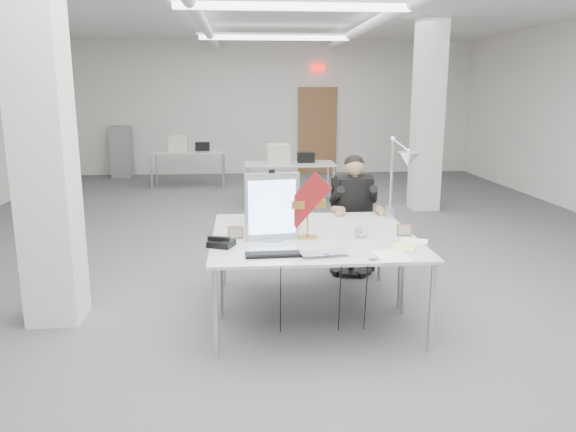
# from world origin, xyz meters

# --- Properties ---
(room_shell) EXTENTS (10.04, 14.04, 3.24)m
(room_shell) POSITION_xyz_m (0.04, 0.13, 1.69)
(room_shell) COLOR #505052
(room_shell) RESTS_ON ground
(desk_main) EXTENTS (1.80, 0.90, 0.02)m
(desk_main) POSITION_xyz_m (0.00, -2.50, 0.74)
(desk_main) COLOR silver
(desk_main) RESTS_ON room_shell
(desk_second) EXTENTS (1.80, 0.90, 0.02)m
(desk_second) POSITION_xyz_m (0.00, -1.60, 0.74)
(desk_second) COLOR silver
(desk_second) RESTS_ON room_shell
(bg_desk_a) EXTENTS (1.60, 0.80, 0.02)m
(bg_desk_a) POSITION_xyz_m (0.20, 3.00, 0.74)
(bg_desk_a) COLOR silver
(bg_desk_a) RESTS_ON room_shell
(bg_desk_b) EXTENTS (1.60, 0.80, 0.02)m
(bg_desk_b) POSITION_xyz_m (-1.80, 5.20, 0.74)
(bg_desk_b) COLOR silver
(bg_desk_b) RESTS_ON room_shell
(filing_cabinet) EXTENTS (0.45, 0.55, 1.20)m
(filing_cabinet) POSITION_xyz_m (-3.50, 6.65, 0.60)
(filing_cabinet) COLOR gray
(filing_cabinet) RESTS_ON room_shell
(office_chair) EXTENTS (0.68, 0.68, 1.17)m
(office_chair) POSITION_xyz_m (0.58, -0.89, 0.59)
(office_chair) COLOR black
(office_chair) RESTS_ON room_shell
(seated_person) EXTENTS (0.54, 0.63, 0.83)m
(seated_person) POSITION_xyz_m (0.58, -0.94, 0.90)
(seated_person) COLOR black
(seated_person) RESTS_ON office_chair
(monitor) EXTENTS (0.47, 0.12, 0.58)m
(monitor) POSITION_xyz_m (-0.37, -2.20, 1.05)
(monitor) COLOR #B3B3B8
(monitor) RESTS_ON desk_main
(pennant) EXTENTS (0.43, 0.20, 0.50)m
(pennant) POSITION_xyz_m (-0.09, -2.24, 1.11)
(pennant) COLOR maroon
(pennant) RESTS_ON monitor
(keyboard) EXTENTS (0.45, 0.16, 0.02)m
(keyboard) POSITION_xyz_m (-0.39, -2.69, 0.77)
(keyboard) COLOR black
(keyboard) RESTS_ON desk_main
(laptop) EXTENTS (0.41, 0.30, 0.03)m
(laptop) POSITION_xyz_m (0.02, -2.78, 0.77)
(laptop) COLOR silver
(laptop) RESTS_ON desk_main
(mouse) EXTENTS (0.08, 0.06, 0.03)m
(mouse) POSITION_xyz_m (0.37, -2.86, 0.77)
(mouse) COLOR #AEADB2
(mouse) RESTS_ON desk_main
(bankers_lamp) EXTENTS (0.31, 0.15, 0.34)m
(bankers_lamp) POSITION_xyz_m (-0.06, -2.17, 0.93)
(bankers_lamp) COLOR #CE8A40
(bankers_lamp) RESTS_ON desk_main
(desk_phone) EXTENTS (0.25, 0.24, 0.05)m
(desk_phone) POSITION_xyz_m (-0.81, -2.39, 0.78)
(desk_phone) COLOR black
(desk_phone) RESTS_ON desk_main
(picture_frame_left) EXTENTS (0.14, 0.04, 0.11)m
(picture_frame_left) POSITION_xyz_m (-0.69, -2.14, 0.81)
(picture_frame_left) COLOR #B2834C
(picture_frame_left) RESTS_ON desk_main
(picture_frame_right) EXTENTS (0.14, 0.03, 0.11)m
(picture_frame_right) POSITION_xyz_m (0.81, -2.17, 0.81)
(picture_frame_right) COLOR #A16F45
(picture_frame_right) RESTS_ON desk_main
(desk_clock) EXTENTS (0.12, 0.05, 0.11)m
(desk_clock) POSITION_xyz_m (0.41, -2.20, 0.81)
(desk_clock) COLOR #A4A4A9
(desk_clock) RESTS_ON desk_main
(paper_stack_a) EXTENTS (0.25, 0.35, 0.01)m
(paper_stack_a) POSITION_xyz_m (0.54, -2.78, 0.76)
(paper_stack_a) COLOR white
(paper_stack_a) RESTS_ON desk_main
(paper_stack_b) EXTENTS (0.29, 0.33, 0.01)m
(paper_stack_b) POSITION_xyz_m (0.70, -2.54, 0.76)
(paper_stack_b) COLOR #F3ED91
(paper_stack_b) RESTS_ON desk_main
(paper_stack_c) EXTENTS (0.26, 0.22, 0.01)m
(paper_stack_c) POSITION_xyz_m (0.84, -2.36, 0.76)
(paper_stack_c) COLOR white
(paper_stack_c) RESTS_ON desk_main
(beige_monitor) EXTENTS (0.40, 0.38, 0.35)m
(beige_monitor) POSITION_xyz_m (-0.34, -1.50, 0.93)
(beige_monitor) COLOR beige
(beige_monitor) RESTS_ON desk_second
(architect_lamp) EXTENTS (0.39, 0.71, 0.87)m
(architect_lamp) POSITION_xyz_m (0.85, -1.74, 1.19)
(architect_lamp) COLOR silver
(architect_lamp) RESTS_ON desk_second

